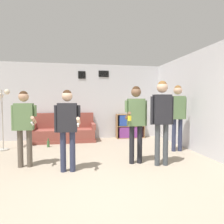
% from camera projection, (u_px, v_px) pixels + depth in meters
% --- Properties ---
extents(ground_plane, '(20.00, 20.00, 0.00)m').
position_uv_depth(ground_plane, '(96.00, 197.00, 2.86)').
color(ground_plane, gray).
extents(wall_back, '(8.16, 0.08, 2.70)m').
position_uv_depth(wall_back, '(83.00, 101.00, 7.25)').
color(wall_back, silver).
rests_on(wall_back, ground_plane).
extents(wall_right, '(0.06, 6.91, 2.70)m').
position_uv_depth(wall_right, '(192.00, 102.00, 5.52)').
color(wall_right, silver).
rests_on(wall_right, ground_plane).
extents(couch, '(2.10, 0.80, 0.95)m').
position_uv_depth(couch, '(64.00, 132.00, 6.79)').
color(couch, brown).
rests_on(couch, ground_plane).
extents(bookshelf, '(1.04, 0.30, 0.89)m').
position_uv_depth(bookshelf, '(130.00, 126.00, 7.39)').
color(bookshelf, olive).
rests_on(bookshelf, ground_plane).
extents(floor_lamp, '(0.36, 0.39, 1.70)m').
position_uv_depth(floor_lamp, '(2.00, 107.00, 5.51)').
color(floor_lamp, '#ADA89E').
rests_on(floor_lamp, ground_plane).
extents(person_player_foreground_left, '(0.50, 0.43, 1.58)m').
position_uv_depth(person_player_foreground_left, '(24.00, 121.00, 4.11)').
color(person_player_foreground_left, brown).
rests_on(person_player_foreground_left, ground_plane).
extents(person_player_foreground_center, '(0.50, 0.46, 1.59)m').
position_uv_depth(person_player_foreground_center, '(67.00, 122.00, 3.84)').
color(person_player_foreground_center, '#2D334C').
rests_on(person_player_foreground_center, ground_plane).
extents(person_watcher_holding_cup, '(0.51, 0.42, 1.70)m').
position_uv_depth(person_watcher_holding_cup, '(136.00, 116.00, 4.35)').
color(person_watcher_holding_cup, black).
rests_on(person_watcher_holding_cup, ground_plane).
extents(person_spectator_near_bookshelf, '(0.50, 0.23, 1.80)m').
position_uv_depth(person_spectator_near_bookshelf, '(162.00, 113.00, 4.21)').
color(person_spectator_near_bookshelf, '#3D4247').
rests_on(person_spectator_near_bookshelf, ground_plane).
extents(person_spectator_far_right, '(0.50, 0.23, 1.80)m').
position_uv_depth(person_spectator_far_right, '(177.00, 110.00, 5.41)').
color(person_spectator_far_right, '#2D334C').
rests_on(person_spectator_far_right, ground_plane).
extents(bottle_on_floor, '(0.08, 0.08, 0.25)m').
position_uv_depth(bottle_on_floor, '(48.00, 144.00, 5.94)').
color(bottle_on_floor, '#3D6638').
rests_on(bottle_on_floor, ground_plane).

